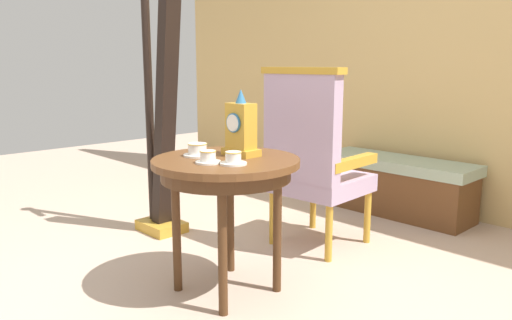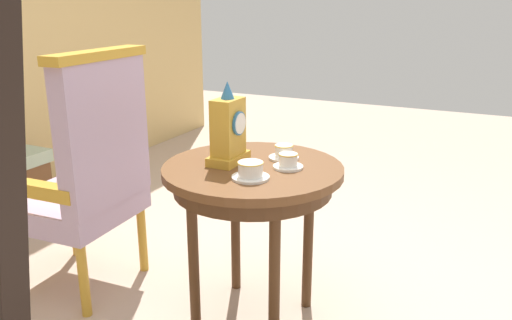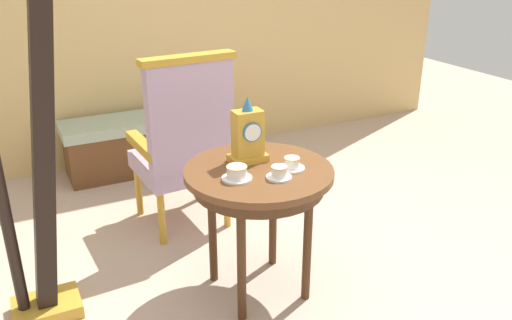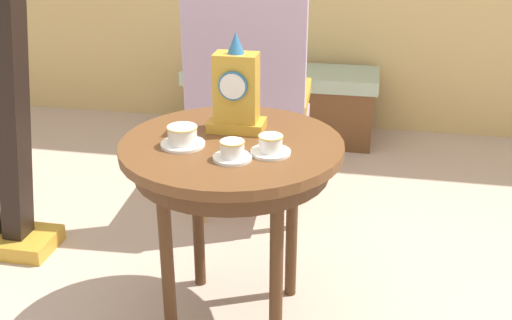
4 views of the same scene
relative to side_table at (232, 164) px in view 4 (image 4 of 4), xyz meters
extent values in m
cylinder|color=brown|center=(0.00, 0.00, 0.06)|extent=(0.73, 0.73, 0.03)
cylinder|color=#482B16|center=(0.00, 0.00, 0.01)|extent=(0.65, 0.65, 0.07)
cylinder|color=#482B16|center=(0.18, 0.18, -0.29)|extent=(0.04, 0.04, 0.66)
cylinder|color=#482B16|center=(-0.18, 0.18, -0.29)|extent=(0.04, 0.04, 0.66)
cylinder|color=#482B16|center=(-0.18, -0.18, -0.29)|extent=(0.04, 0.04, 0.66)
cylinder|color=#482B16|center=(0.18, -0.18, -0.29)|extent=(0.04, 0.04, 0.66)
cylinder|color=white|center=(-0.15, -0.06, 0.09)|extent=(0.14, 0.14, 0.01)
cylinder|color=white|center=(-0.15, -0.06, 0.12)|extent=(0.09, 0.09, 0.06)
torus|color=gold|center=(-0.15, -0.06, 0.14)|extent=(0.10, 0.10, 0.00)
cylinder|color=white|center=(0.03, -0.14, 0.09)|extent=(0.12, 0.12, 0.01)
cylinder|color=white|center=(0.03, -0.14, 0.12)|extent=(0.07, 0.07, 0.05)
torus|color=gold|center=(0.03, -0.14, 0.14)|extent=(0.08, 0.08, 0.00)
cylinder|color=white|center=(0.14, -0.08, 0.09)|extent=(0.13, 0.13, 0.01)
cylinder|color=white|center=(0.14, -0.08, 0.12)|extent=(0.07, 0.07, 0.05)
torus|color=gold|center=(0.14, -0.08, 0.14)|extent=(0.08, 0.08, 0.00)
cube|color=gold|center=(-0.01, 0.11, 0.10)|extent=(0.19, 0.11, 0.04)
cube|color=gold|center=(-0.01, 0.11, 0.23)|extent=(0.14, 0.09, 0.23)
cylinder|color=teal|center=(-0.01, 0.06, 0.25)|extent=(0.10, 0.01, 0.10)
cylinder|color=white|center=(-0.01, 0.05, 0.25)|extent=(0.08, 0.00, 0.08)
cone|color=teal|center=(-0.01, 0.11, 0.38)|extent=(0.06, 0.06, 0.07)
cube|color=#B299B7|center=(-0.11, 0.90, -0.21)|extent=(0.55, 0.55, 0.11)
cube|color=#B299B7|center=(-0.10, 0.68, 0.16)|extent=(0.52, 0.12, 0.64)
cube|color=gold|center=(0.12, 0.91, -0.05)|extent=(0.10, 0.47, 0.06)
cube|color=gold|center=(-0.34, 0.88, -0.05)|extent=(0.10, 0.47, 0.06)
cylinder|color=gold|center=(0.10, 1.13, -0.44)|extent=(0.04, 0.04, 0.35)
cylinder|color=gold|center=(-0.34, 1.10, -0.44)|extent=(0.04, 0.04, 0.35)
cylinder|color=gold|center=(0.12, 0.69, -0.44)|extent=(0.04, 0.04, 0.35)
cylinder|color=gold|center=(-0.32, 0.66, -0.44)|extent=(0.04, 0.04, 0.35)
cube|color=gold|center=(-1.04, 0.28, -0.58)|extent=(0.32, 0.24, 0.07)
cube|color=black|center=(-0.94, 0.28, 0.23)|extent=(0.28, 0.11, 1.57)
cube|color=#9EB299|center=(-0.12, 1.85, -0.22)|extent=(1.20, 0.40, 0.08)
cube|color=brown|center=(-0.12, 1.85, -0.44)|extent=(1.15, 0.38, 0.36)
camera|label=1|loc=(1.86, -1.58, 0.54)|focal=35.19mm
camera|label=2|loc=(-1.79, -0.89, 0.72)|focal=36.53mm
camera|label=3|loc=(-1.07, -2.12, 1.12)|focal=37.39mm
camera|label=4|loc=(0.43, -1.81, 0.83)|focal=43.13mm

